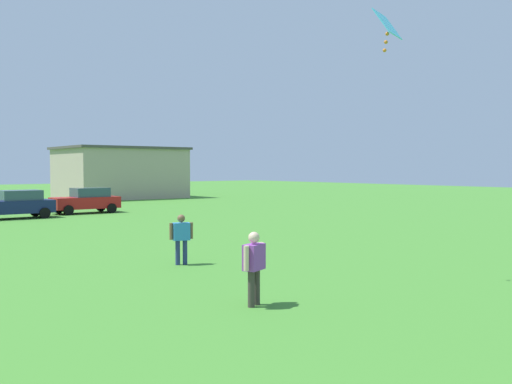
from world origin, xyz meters
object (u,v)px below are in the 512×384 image
at_px(bystander_midfield, 181,235).
at_px(parked_car_red_3, 86,200).
at_px(adult_bystander, 254,262).
at_px(parked_car_navy_2, 16,204).
at_px(kite, 387,27).

bearing_deg(bystander_midfield, parked_car_red_3, 93.30).
height_order(bystander_midfield, parked_car_red_3, parked_car_red_3).
distance_m(adult_bystander, parked_car_red_3, 27.96).
distance_m(adult_bystander, parked_car_navy_2, 25.81).
height_order(kite, parked_car_red_3, kite).
relative_size(bystander_midfield, parked_car_navy_2, 0.36).
bearing_deg(adult_bystander, kite, -22.00).
xyz_separation_m(kite, parked_car_navy_2, (-2.31, 25.70, -5.85)).
bearing_deg(bystander_midfield, kite, -44.51).
xyz_separation_m(adult_bystander, parked_car_navy_2, (2.14, 25.72, -0.11)).
distance_m(kite, parked_car_red_3, 27.79).
distance_m(bystander_midfield, kite, 8.55).
height_order(adult_bystander, kite, kite).
bearing_deg(parked_car_navy_2, bystander_midfield, 88.19).
relative_size(bystander_midfield, kite, 1.34).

